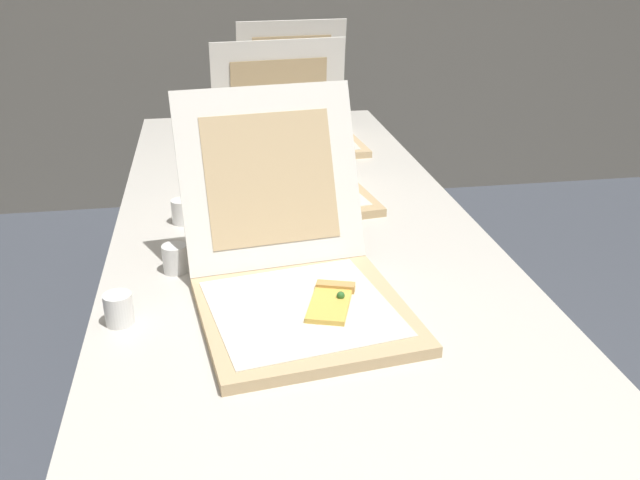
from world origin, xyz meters
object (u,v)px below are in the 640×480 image
cup_white_near_center (175,259)px  pizza_box_front (297,280)px  table (300,249)px  pizza_box_middle (291,175)px  cup_white_near_left (119,309)px  cup_white_mid (182,212)px  pizza_box_back (300,127)px

cup_white_near_center → pizza_box_front: bearing=-38.0°
table → pizza_box_middle: (0.01, 0.27, 0.10)m
table → cup_white_near_left: bearing=-136.8°
table → cup_white_mid: 0.32m
table → pizza_box_back: 0.80m
cup_white_mid → cup_white_near_center: (-0.01, -0.28, 0.00)m
pizza_box_back → cup_white_mid: pizza_box_back is taller
cup_white_near_left → table: bearing=43.2°
pizza_box_front → cup_white_near_center: (-0.24, 0.19, -0.02)m
pizza_box_front → pizza_box_back: 1.15m
pizza_box_front → cup_white_mid: 0.52m
cup_white_near_left → cup_white_mid: bearing=77.3°
pizza_box_middle → table: bearing=-100.7°
pizza_box_middle → cup_white_mid: 0.34m
pizza_box_front → cup_white_near_center: pizza_box_front is taller
cup_white_near_left → cup_white_near_center: same height
table → cup_white_near_center: (-0.30, -0.16, 0.08)m
cup_white_near_left → cup_white_mid: same height
pizza_box_middle → cup_white_near_center: 0.54m
cup_white_mid → cup_white_near_center: bearing=-92.2°
pizza_box_back → cup_white_near_left: 1.26m
pizza_box_front → pizza_box_back: (0.16, 1.14, 0.00)m
cup_white_near_left → cup_white_near_center: 0.23m
pizza_box_back → pizza_box_front: bearing=-102.6°
cup_white_mid → table: bearing=-21.5°
pizza_box_back → cup_white_near_center: pizza_box_back is taller
pizza_box_front → cup_white_mid: size_ratio=9.33×
cup_white_near_center → pizza_box_middle: bearing=54.6°
pizza_box_front → pizza_box_back: pizza_box_back is taller
table → cup_white_near_center: size_ratio=39.45×
pizza_box_middle → pizza_box_front: bearing=-103.9°
pizza_box_front → table: bearing=74.0°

